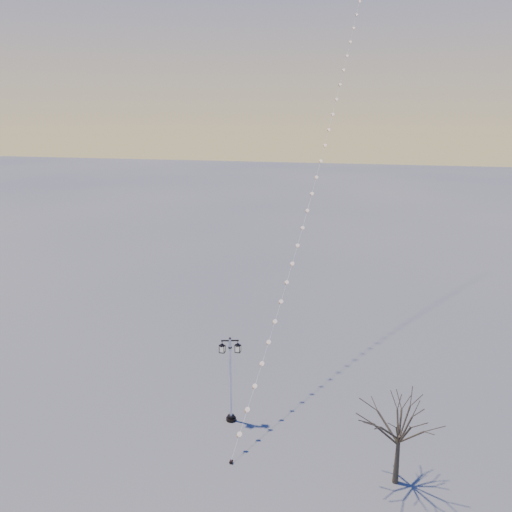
# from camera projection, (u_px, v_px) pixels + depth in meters

# --- Properties ---
(ground) EXTENTS (300.00, 300.00, 0.00)m
(ground) POSITION_uv_depth(u_px,v_px,m) (236.00, 449.00, 27.16)
(ground) COLOR #545754
(ground) RESTS_ON ground
(street_lamp) EXTENTS (1.26, 0.66, 5.07)m
(street_lamp) POSITION_uv_depth(u_px,v_px,m) (230.00, 375.00, 28.95)
(street_lamp) COLOR black
(street_lamp) RESTS_ON ground
(bare_tree) EXTENTS (2.72, 2.72, 4.51)m
(bare_tree) POSITION_uv_depth(u_px,v_px,m) (400.00, 424.00, 23.93)
(bare_tree) COLOR #342D21
(bare_tree) RESTS_ON ground
(kite_train) EXTENTS (5.90, 39.34, 37.31)m
(kite_train) POSITION_uv_depth(u_px,v_px,m) (332.00, 86.00, 38.75)
(kite_train) COLOR black
(kite_train) RESTS_ON ground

